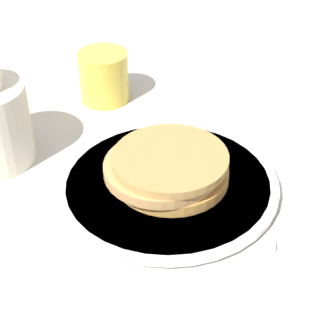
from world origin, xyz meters
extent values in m
plane|color=#BCB7AD|center=(0.00, 0.00, 0.00)|extent=(4.00, 4.00, 0.00)
cylinder|color=white|center=(-0.02, -0.02, 0.01)|extent=(0.26, 0.26, 0.01)
cylinder|color=white|center=(-0.02, -0.02, 0.01)|extent=(0.28, 0.28, 0.01)
cylinder|color=gold|center=(-0.01, -0.02, 0.02)|extent=(0.15, 0.15, 0.01)
cylinder|color=tan|center=(-0.03, -0.02, 0.03)|extent=(0.15, 0.15, 0.01)
cylinder|color=#AE8548|center=(-0.01, -0.02, 0.05)|extent=(0.15, 0.15, 0.01)
cylinder|color=yellow|center=(-0.02, 0.23, 0.04)|extent=(0.08, 0.08, 0.08)
camera|label=1|loc=(-0.23, -0.54, 0.46)|focal=60.00mm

